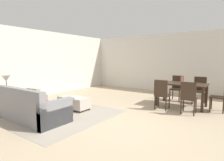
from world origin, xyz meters
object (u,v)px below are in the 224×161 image
Objects in this scene: side_table at (7,97)px; dining_chair_far_left at (177,86)px; table_lamp at (6,79)px; vase_centerpiece at (182,80)px; dining_chair_near_left at (162,93)px; dining_chair_near_right at (189,96)px; ottoman_table at (74,102)px; book_on_ottoman at (76,97)px; dining_chair_far_right at (199,88)px; couch at (32,109)px; dining_chair_head_east at (221,94)px; dining_table at (182,86)px.

dining_chair_far_left reaches higher than side_table.
vase_centerpiece is at bearing 41.66° from table_lamp.
dining_chair_near_left is at bearing 37.72° from side_table.
ottoman_table is at bearing -154.41° from dining_chair_near_right.
vase_centerpiece is 3.41m from book_on_ottoman.
table_lamp is 6.21m from dining_chair_far_right.
book_on_ottoman reaches higher than ottoman_table.
table_lamp reaches higher than book_on_ottoman.
dining_chair_near_right is at bearing 41.39° from couch.
dining_table is at bearing 178.17° from dining_chair_head_east.
dining_chair_head_east is at bearing -1.83° from dining_table.
dining_chair_near_right and dining_chair_head_east have the same top height.
dining_table is at bearing 115.75° from dining_chair_near_right.
dining_chair_near_right reaches higher than ottoman_table.
ottoman_table is at bearing 84.48° from couch.
book_on_ottoman is at bearing 39.58° from table_lamp.
dining_chair_near_left is 1.59m from dining_chair_far_left.
side_table is 2.13× the size of book_on_ottoman.
dining_table is at bearing 88.84° from vase_centerpiece.
dining_chair_head_east is 3.54× the size of book_on_ottoman.
ottoman_table is 3.81× the size of book_on_ottoman.
dining_chair_far_left and dining_chair_head_east have the same top height.
table_lamp reaches higher than couch.
dining_chair_near_right and dining_chair_far_left have the same top height.
dining_chair_near_right is (4.40, 2.75, 0.08)m from side_table.
side_table is 1.06× the size of table_lamp.
dining_chair_near_right is at bearing -64.66° from dining_chair_far_left.
dining_chair_near_right reaches higher than book_on_ottoman.
book_on_ottoman is (0.26, 1.28, 0.10)m from couch.
dining_chair_near_left is (2.22, 1.49, 0.30)m from ottoman_table.
dining_chair_far_left is at bearing 50.40° from side_table.
dining_table is at bearing -65.08° from dining_chair_far_left.
dining_table is 6.76× the size of vase_centerpiece.
side_table is at bearing -145.31° from dining_chair_head_east.
couch is 4.53m from dining_table.
dining_chair_head_east reaches higher than ottoman_table.
dining_chair_far_left reaches higher than ottoman_table.
dining_chair_far_left is at bearing 178.74° from dining_chair_far_right.
dining_chair_far_left reaches higher than dining_table.
side_table is 6.20m from dining_chair_far_right.
vase_centerpiece is (4.00, 3.56, -0.09)m from table_lamp.
book_on_ottoman is at bearing -137.12° from vase_centerpiece.
dining_chair_near_right is 1.00× the size of dining_chair_far_left.
dining_chair_near_left reaches higher than ottoman_table.
dining_chair_head_east is at bearing -0.59° from vase_centerpiece.
dining_chair_near_left is (3.61, 2.79, 0.08)m from side_table.
table_lamp is at bearing -138.34° from vase_centerpiece.
dining_chair_head_east is at bearing 34.69° from side_table.
dining_table is 3.40m from book_on_ottoman.
dining_chair_near_left is 3.54× the size of book_on_ottoman.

